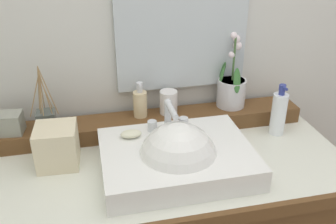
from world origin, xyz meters
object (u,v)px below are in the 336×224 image
(soap_dispenser, at_px, (140,103))
(tissue_box, at_px, (57,146))
(potted_plant, at_px, (231,88))
(reed_diffuser, at_px, (46,119))
(sink_basin, at_px, (177,160))
(tumbler_cup, at_px, (169,102))
(trinket_box, at_px, (9,123))
(lotion_bottle, at_px, (279,113))
(soap_bar, at_px, (131,134))

(soap_dispenser, xyz_separation_m, tissue_box, (-0.30, -0.16, -0.05))
(potted_plant, relative_size, reed_diffuser, 1.30)
(sink_basin, xyz_separation_m, soap_dispenser, (-0.07, 0.28, 0.08))
(potted_plant, xyz_separation_m, tumbler_cup, (-0.25, -0.01, -0.03))
(reed_diffuser, xyz_separation_m, trinket_box, (-0.12, -0.01, -0.00))
(sink_basin, relative_size, tissue_box, 3.53)
(lotion_bottle, bearing_deg, potted_plant, 132.27)
(potted_plant, bearing_deg, tissue_box, -165.55)
(lotion_bottle, height_order, tissue_box, lotion_bottle)
(sink_basin, height_order, soap_dispenser, soap_dispenser)
(tissue_box, bearing_deg, sink_basin, -18.04)
(reed_diffuser, height_order, trinket_box, reed_diffuser)
(potted_plant, height_order, soap_dispenser, potted_plant)
(tumbler_cup, height_order, lotion_bottle, lotion_bottle)
(trinket_box, distance_m, lotion_bottle, 0.96)
(lotion_bottle, bearing_deg, sink_basin, -160.95)
(tumbler_cup, xyz_separation_m, trinket_box, (-0.57, -0.03, -0.01))
(potted_plant, xyz_separation_m, reed_diffuser, (-0.69, -0.03, -0.04))
(soap_dispenser, relative_size, trinket_box, 1.50)
(reed_diffuser, bearing_deg, potted_plant, 2.55)
(soap_dispenser, height_order, lotion_bottle, same)
(soap_bar, height_order, tumbler_cup, tumbler_cup)
(reed_diffuser, bearing_deg, trinket_box, -177.58)
(trinket_box, relative_size, lotion_bottle, 0.46)
(soap_bar, height_order, tissue_box, tissue_box)
(sink_basin, bearing_deg, potted_plant, 45.32)
(lotion_bottle, xyz_separation_m, tissue_box, (-0.79, -0.02, -0.02))
(lotion_bottle, bearing_deg, soap_dispenser, 164.77)
(tumbler_cup, distance_m, reed_diffuser, 0.44)
(soap_bar, xyz_separation_m, soap_dispenser, (0.06, 0.17, 0.03))
(tumbler_cup, distance_m, lotion_bottle, 0.41)
(tumbler_cup, relative_size, lotion_bottle, 0.45)
(tissue_box, bearing_deg, soap_dispenser, 27.97)
(reed_diffuser, bearing_deg, sink_basin, -32.45)
(lotion_bottle, relative_size, tissue_box, 1.46)
(potted_plant, distance_m, lotion_bottle, 0.20)
(tissue_box, bearing_deg, potted_plant, 14.45)
(sink_basin, bearing_deg, reed_diffuser, 147.55)
(soap_dispenser, height_order, reed_diffuser, reed_diffuser)
(sink_basin, distance_m, tissue_box, 0.39)
(soap_dispenser, relative_size, lotion_bottle, 0.69)
(sink_basin, xyz_separation_m, tumbler_cup, (0.03, 0.28, 0.07))
(soap_bar, distance_m, lotion_bottle, 0.55)
(potted_plant, distance_m, trinket_box, 0.82)
(sink_basin, bearing_deg, lotion_bottle, 19.05)
(tumbler_cup, bearing_deg, lotion_bottle, -19.43)
(tumbler_cup, distance_m, trinket_box, 0.57)
(sink_basin, relative_size, tumbler_cup, 5.35)
(lotion_bottle, distance_m, tissue_box, 0.79)
(sink_basin, height_order, lotion_bottle, lotion_bottle)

